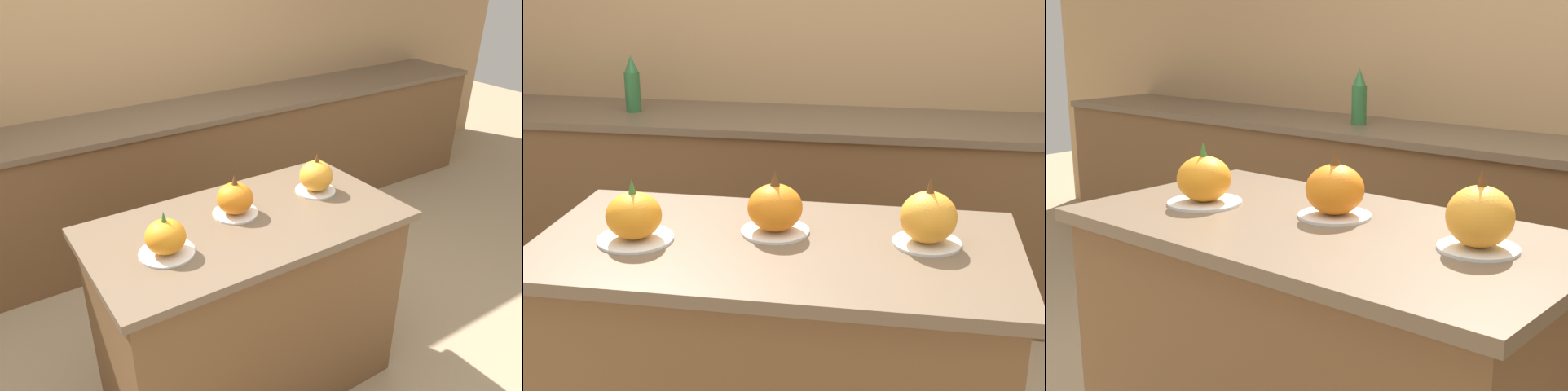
% 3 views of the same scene
% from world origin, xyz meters
% --- Properties ---
extents(kitchen_island, '(1.31, 0.69, 0.90)m').
position_xyz_m(kitchen_island, '(0.00, 0.00, 0.45)').
color(kitchen_island, brown).
rests_on(kitchen_island, ground_plane).
extents(back_counter, '(6.00, 0.60, 0.91)m').
position_xyz_m(back_counter, '(0.00, 1.49, 0.45)').
color(back_counter, brown).
rests_on(back_counter, ground_plane).
extents(pumpkin_cake_left, '(0.21, 0.21, 0.17)m').
position_xyz_m(pumpkin_cake_left, '(-0.38, -0.05, 0.97)').
color(pumpkin_cake_left, white).
rests_on(pumpkin_cake_left, kitchen_island).
extents(pumpkin_cake_center, '(0.19, 0.19, 0.18)m').
position_xyz_m(pumpkin_cake_center, '(-0.01, 0.07, 0.97)').
color(pumpkin_cake_center, white).
rests_on(pumpkin_cake_center, kitchen_island).
extents(pumpkin_cake_right, '(0.18, 0.18, 0.19)m').
position_xyz_m(pumpkin_cake_right, '(0.40, 0.06, 0.97)').
color(pumpkin_cake_right, white).
rests_on(pumpkin_cake_right, kitchen_island).
extents(bottle_tall, '(0.07, 0.07, 0.27)m').
position_xyz_m(bottle_tall, '(-0.96, 1.48, 1.04)').
color(bottle_tall, '#2D6B38').
rests_on(bottle_tall, back_counter).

